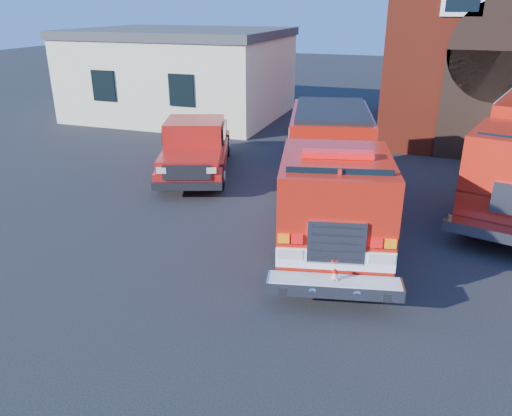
% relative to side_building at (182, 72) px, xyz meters
% --- Properties ---
extents(ground, '(100.00, 100.00, 0.00)m').
position_rel_side_building_xyz_m(ground, '(9.00, -13.00, -2.20)').
color(ground, black).
rests_on(ground, ground).
extents(side_building, '(10.20, 8.20, 4.35)m').
position_rel_side_building_xyz_m(side_building, '(0.00, 0.00, 0.00)').
color(side_building, beige).
rests_on(side_building, ground).
extents(fire_engine, '(4.28, 9.07, 2.70)m').
position_rel_side_building_xyz_m(fire_engine, '(10.12, -11.36, -0.81)').
color(fire_engine, black).
rests_on(fire_engine, ground).
extents(pickup_truck, '(3.90, 6.18, 1.90)m').
position_rel_side_building_xyz_m(pickup_truck, '(4.86, -8.63, -1.30)').
color(pickup_truck, black).
rests_on(pickup_truck, ground).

